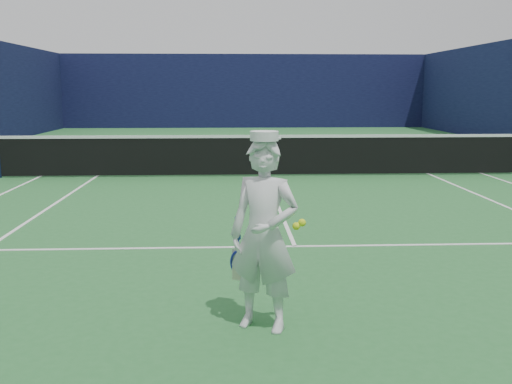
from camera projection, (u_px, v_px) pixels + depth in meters
ground at (265, 176)px, 13.98m from camera, size 80.00×80.00×0.00m
court_markings at (265, 176)px, 13.98m from camera, size 11.03×23.83×0.01m
windscreen_fence at (266, 93)px, 13.62m from camera, size 20.12×36.12×4.00m
tennis_net at (265, 153)px, 13.88m from camera, size 12.88×0.09×1.07m
tennis_player at (264, 235)px, 4.93m from camera, size 0.73×0.71×1.75m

